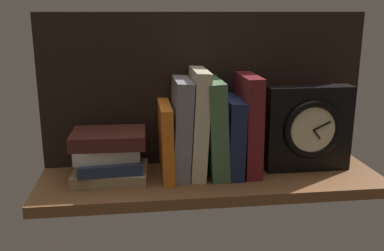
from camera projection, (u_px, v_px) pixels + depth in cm
name	position (u px, v px, depth cm)	size (l,w,h in cm)	color
ground_plane	(211.00, 181.00, 103.01)	(80.43, 23.79, 2.50)	brown
back_panel	(205.00, 89.00, 108.67)	(80.43, 1.20, 37.63)	black
book_orange_pandolfini	(166.00, 140.00, 101.91)	(2.61, 15.72, 17.10)	orange
book_gray_chess	(181.00, 128.00, 101.61)	(3.83, 14.63, 22.80)	gray
book_cream_twain	(197.00, 123.00, 101.82)	(3.39, 14.74, 24.96)	beige
book_green_romantic	(214.00, 127.00, 102.62)	(4.04, 15.23, 22.56)	#476B44
book_navy_bierce	(231.00, 135.00, 103.70)	(3.69, 15.22, 18.15)	#192147
book_maroon_dawkins	(248.00, 124.00, 103.52)	(3.83, 14.47, 23.48)	maroon
framed_clock	(309.00, 128.00, 104.74)	(20.65, 6.33, 20.65)	black
book_stack_side	(109.00, 156.00, 100.39)	(17.49, 14.25, 11.24)	#9E8966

